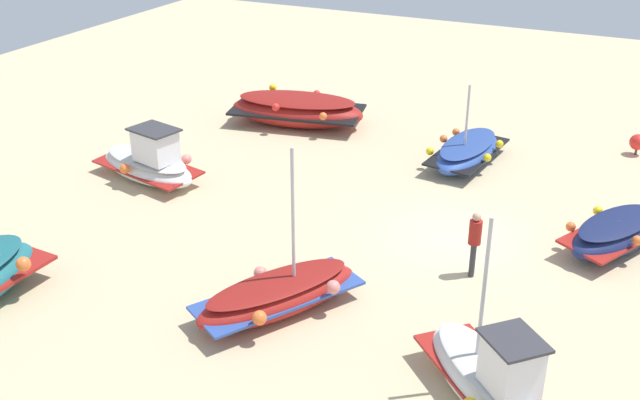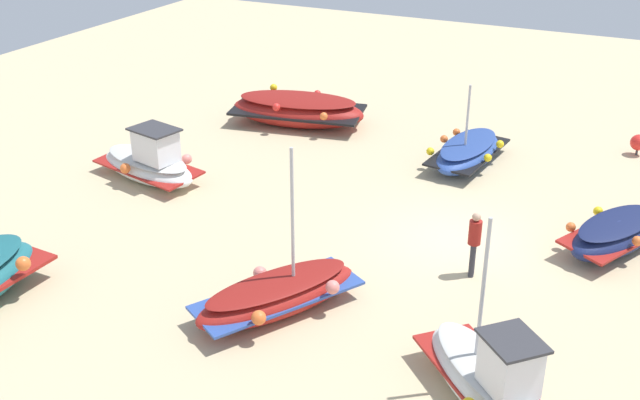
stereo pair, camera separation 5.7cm
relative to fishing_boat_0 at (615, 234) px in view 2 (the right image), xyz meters
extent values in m
plane|color=#C6B289|center=(1.29, -4.01, -0.48)|extent=(53.02, 53.02, 0.00)
ellipsoid|color=navy|center=(0.00, 0.00, -0.04)|extent=(3.77, 2.78, 0.98)
cube|color=maroon|center=(0.00, 0.00, 0.00)|extent=(3.64, 2.71, 0.17)
ellipsoid|color=#151E45|center=(0.00, 0.00, 0.32)|extent=(3.30, 2.40, 0.23)
sphere|color=yellow|center=(-0.61, -0.57, 0.28)|extent=(0.26, 0.26, 0.26)
sphere|color=orange|center=(0.61, 0.57, 0.22)|extent=(0.26, 0.26, 0.26)
sphere|color=orange|center=(0.50, -1.10, 0.19)|extent=(0.26, 0.26, 0.26)
ellipsoid|color=maroon|center=(6.53, -6.65, -0.07)|extent=(4.31, 3.27, 0.85)
cube|color=#2D4C9E|center=(6.53, -6.65, -0.03)|extent=(4.18, 3.22, 0.09)
ellipsoid|color=maroon|center=(6.53, -6.65, 0.27)|extent=(3.78, 2.87, 0.15)
cylinder|color=#B7B7BC|center=(6.15, -6.43, 1.93)|extent=(0.08, 0.08, 3.19)
sphere|color=#EA7F75|center=(6.09, -5.46, 0.25)|extent=(0.33, 0.33, 0.33)
sphere|color=#EA7F75|center=(6.12, -7.35, 0.16)|extent=(0.33, 0.33, 0.33)
sphere|color=orange|center=(7.78, -6.43, 0.16)|extent=(0.33, 0.33, 0.33)
sphere|color=orange|center=(8.66, -12.29, 0.48)|extent=(0.35, 0.35, 0.35)
ellipsoid|color=#2D4C9E|center=(-4.14, -5.21, -0.09)|extent=(4.09, 2.00, 0.83)
cube|color=black|center=(-4.14, -5.21, -0.05)|extent=(3.93, 2.02, 0.11)
ellipsoid|color=navy|center=(-4.14, -5.21, 0.24)|extent=(3.59, 1.74, 0.16)
cylinder|color=#B7B7BC|center=(-3.83, -5.24, 1.33)|extent=(0.08, 0.08, 2.05)
sphere|color=yellow|center=(-3.13, -6.22, 0.15)|extent=(0.26, 0.26, 0.26)
sphere|color=yellow|center=(-3.49, -4.38, 0.12)|extent=(0.26, 0.26, 0.26)
sphere|color=orange|center=(-4.23, -6.10, 0.23)|extent=(0.26, 0.26, 0.26)
sphere|color=yellow|center=(-4.59, -4.27, 0.22)|extent=(0.26, 0.26, 0.26)
sphere|color=orange|center=(-5.33, -5.99, 0.13)|extent=(0.26, 0.26, 0.26)
ellipsoid|color=white|center=(1.61, -14.13, -0.10)|extent=(2.36, 4.18, 0.88)
cube|color=maroon|center=(1.61, -14.13, -0.06)|extent=(2.33, 4.03, 0.18)
ellipsoid|color=beige|center=(1.61, -14.13, 0.23)|extent=(2.04, 3.67, 0.22)
cube|color=white|center=(1.73, -13.63, 0.79)|extent=(1.19, 1.44, 1.00)
cube|color=#333338|center=(1.73, -13.63, 1.33)|extent=(1.39, 1.67, 0.06)
sphere|color=orange|center=(0.56, -14.83, 0.19)|extent=(0.33, 0.33, 0.33)
sphere|color=orange|center=(2.46, -14.32, 0.17)|extent=(0.33, 0.33, 0.33)
sphere|color=#EA7F75|center=(0.97, -13.04, 0.16)|extent=(0.33, 0.33, 0.33)
ellipsoid|color=white|center=(7.53, -1.51, -0.06)|extent=(3.57, 3.63, 0.87)
cube|color=maroon|center=(7.53, -1.51, -0.01)|extent=(3.50, 3.55, 0.08)
ellipsoid|color=beige|center=(7.53, -1.51, 0.30)|extent=(3.14, 3.19, 0.15)
cube|color=white|center=(8.02, -1.01, 0.88)|extent=(1.25, 1.25, 1.03)
cube|color=#333338|center=(8.02, -1.01, 1.43)|extent=(1.45, 1.45, 0.06)
cylinder|color=#B7B7BC|center=(7.25, -1.80, 1.87)|extent=(0.08, 0.08, 2.99)
sphere|color=#EA7F75|center=(6.53, -1.45, 0.29)|extent=(0.27, 0.27, 0.27)
ellipsoid|color=maroon|center=(-5.08, -12.16, 0.06)|extent=(3.06, 5.46, 1.18)
cube|color=black|center=(-5.08, -12.16, 0.12)|extent=(3.07, 5.27, 0.18)
ellipsoid|color=maroon|center=(-5.08, -12.16, 0.52)|extent=(2.66, 4.80, 0.26)
sphere|color=orange|center=(-4.16, -10.62, 0.37)|extent=(0.29, 0.29, 0.29)
sphere|color=red|center=(-6.32, -11.93, 0.43)|extent=(0.29, 0.29, 0.29)
sphere|color=red|center=(-3.84, -12.40, 0.56)|extent=(0.29, 0.29, 0.29)
sphere|color=yellow|center=(-5.99, -13.71, 0.53)|extent=(0.29, 0.29, 0.29)
cylinder|color=#2D2D38|center=(2.86, -3.07, -0.03)|extent=(0.14, 0.14, 0.90)
cylinder|color=#2D2D38|center=(3.02, -3.05, -0.03)|extent=(0.14, 0.14, 0.90)
cylinder|color=maroon|center=(2.94, -3.06, 0.73)|extent=(0.32, 0.32, 0.63)
sphere|color=tan|center=(2.94, -3.06, 1.16)|extent=(0.22, 0.22, 0.22)
cylinder|color=#3F3F42|center=(-7.47, -0.13, -0.39)|extent=(0.08, 0.08, 0.19)
sphere|color=red|center=(-7.47, -0.13, -0.02)|extent=(0.56, 0.56, 0.56)
camera|label=1|loc=(19.73, 0.80, 9.58)|focal=43.23mm
camera|label=2|loc=(19.71, 0.85, 9.58)|focal=43.23mm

